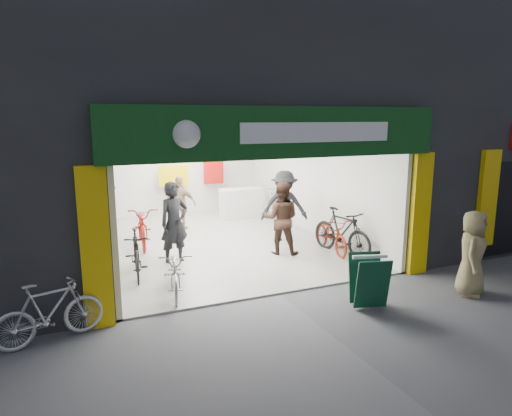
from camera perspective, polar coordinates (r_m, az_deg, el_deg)
ground at (r=8.83m, az=3.04°, el=-10.77°), size 60.00×60.00×0.00m
building at (r=13.16m, az=-3.11°, el=15.65°), size 17.00×10.27×8.00m
bike_left_front at (r=8.84m, az=-10.03°, el=-7.82°), size 0.93×1.78×0.89m
bike_left_midfront at (r=9.90m, az=-14.75°, el=-5.62°), size 0.65×1.69×0.99m
bike_left_midback at (r=12.19m, az=-14.00°, el=-2.17°), size 0.96×2.14×1.09m
bike_left_back at (r=14.37m, az=-18.29°, el=-0.60°), size 0.56×1.66×0.98m
bike_right_front at (r=11.25m, az=10.67°, el=-2.98°), size 0.89×1.98×1.15m
bike_right_mid at (r=11.46m, az=9.44°, el=-3.30°), size 0.85×1.80×0.91m
bike_right_back at (r=14.94m, az=1.38°, el=0.82°), size 0.78×2.04×1.19m
parked_bike at (r=7.57m, az=-24.41°, el=-11.73°), size 1.67×0.84×0.97m
customer_a at (r=10.53m, az=-10.19°, el=-1.87°), size 0.78×0.61×1.89m
customer_b at (r=11.03m, az=3.16°, el=-1.34°), size 1.10×1.04×1.80m
customer_c at (r=12.20m, az=3.55°, el=0.17°), size 1.41×1.07×1.92m
customer_d at (r=13.59m, az=-9.44°, el=0.55°), size 1.01×0.86×1.63m
pedestrian_near at (r=9.47m, az=25.41°, el=-5.14°), size 0.94×0.90×1.62m
sandwich_board at (r=8.36m, az=13.93°, el=-8.67°), size 0.74×0.75×0.92m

